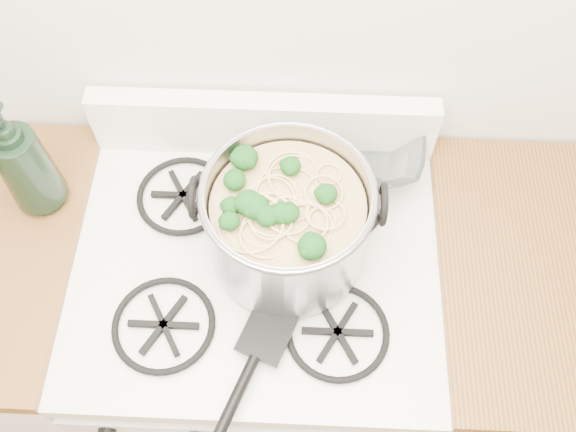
{
  "coord_description": "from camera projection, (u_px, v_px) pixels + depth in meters",
  "views": [
    {
      "loc": [
        0.09,
        0.67,
        2.1
      ],
      "look_at": [
        0.07,
        1.29,
        1.05
      ],
      "focal_mm": 40.0,
      "sensor_mm": 36.0,
      "label": 1
    }
  ],
  "objects": [
    {
      "name": "counter_left",
      "position": [
        76.0,
        328.0,
        1.73
      ],
      "size": [
        0.25,
        0.65,
        0.92
      ],
      "color": "silver",
      "rests_on": "ground"
    },
    {
      "name": "glass_bowl",
      "position": [
        357.0,
        148.0,
        1.44
      ],
      "size": [
        0.12,
        0.12,
        0.03
      ],
      "primitive_type": "imported",
      "rotation": [
        0.0,
        0.0,
        0.02
      ],
      "color": "white",
      "rests_on": "gas_range"
    },
    {
      "name": "gas_range",
      "position": [
        263.0,
        340.0,
        1.73
      ],
      "size": [
        0.76,
        0.66,
        0.92
      ],
      "color": "white",
      "rests_on": "ground"
    },
    {
      "name": "spatula",
      "position": [
        267.0,
        332.0,
        1.22
      ],
      "size": [
        0.38,
        0.39,
        0.02
      ],
      "primitive_type": null,
      "rotation": [
        0.0,
        0.0,
        -0.36
      ],
      "color": "black",
      "rests_on": "gas_range"
    },
    {
      "name": "stock_pot",
      "position": [
        288.0,
        222.0,
        1.24
      ],
      "size": [
        0.36,
        0.33,
        0.22
      ],
      "color": "#9A9AA2",
      "rests_on": "gas_range"
    },
    {
      "name": "bottle",
      "position": [
        21.0,
        159.0,
        1.27
      ],
      "size": [
        0.14,
        0.14,
        0.29
      ],
      "primitive_type": "imported",
      "rotation": [
        0.0,
        0.0,
        -0.24
      ],
      "color": "black",
      "rests_on": "counter_left"
    }
  ]
}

